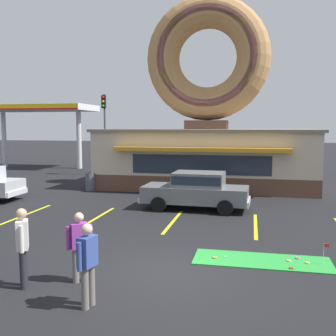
% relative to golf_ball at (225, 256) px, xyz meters
% --- Properties ---
extents(ground_plane, '(160.00, 160.00, 0.00)m').
position_rel_golf_ball_xyz_m(ground_plane, '(-1.27, -1.29, -0.05)').
color(ground_plane, black).
extents(donut_shop_building, '(12.30, 6.75, 10.96)m').
position_rel_golf_ball_xyz_m(donut_shop_building, '(-1.95, 12.66, 3.69)').
color(donut_shop_building, brown).
rests_on(donut_shop_building, ground).
extents(putting_mat, '(3.55, 1.26, 0.03)m').
position_rel_golf_ball_xyz_m(putting_mat, '(0.95, -0.03, -0.04)').
color(putting_mat, green).
rests_on(putting_mat, ground).
extents(mini_donut_near_left, '(0.13, 0.13, 0.04)m').
position_rel_golf_ball_xyz_m(mini_donut_near_left, '(1.67, -0.50, -0.00)').
color(mini_donut_near_left, brown).
rests_on(mini_donut_near_left, putting_mat).
extents(mini_donut_near_right, '(0.13, 0.13, 0.04)m').
position_rel_golf_ball_xyz_m(mini_donut_near_right, '(-0.27, -0.13, -0.00)').
color(mini_donut_near_right, '#D17F47').
rests_on(mini_donut_near_right, putting_mat).
extents(mini_donut_mid_left, '(0.13, 0.13, 0.04)m').
position_rel_golf_ball_xyz_m(mini_donut_mid_left, '(1.64, 0.04, -0.00)').
color(mini_donut_mid_left, '#E5C666').
rests_on(mini_donut_mid_left, putting_mat).
extents(mini_donut_mid_centre, '(0.13, 0.13, 0.04)m').
position_rel_golf_ball_xyz_m(mini_donut_mid_centre, '(1.89, 0.29, -0.00)').
color(mini_donut_mid_centre, '#D8667F').
rests_on(mini_donut_mid_centre, putting_mat).
extents(mini_donut_mid_right, '(0.13, 0.13, 0.04)m').
position_rel_golf_ball_xyz_m(mini_donut_mid_right, '(2.10, -0.03, -0.00)').
color(mini_donut_mid_right, '#E5C666').
rests_on(mini_donut_mid_right, putting_mat).
extents(golf_ball, '(0.04, 0.04, 0.04)m').
position_rel_golf_ball_xyz_m(golf_ball, '(0.00, 0.00, 0.00)').
color(golf_ball, white).
rests_on(golf_ball, putting_mat).
extents(putting_flag_pin, '(0.13, 0.01, 0.55)m').
position_rel_golf_ball_xyz_m(putting_flag_pin, '(2.51, -0.03, 0.39)').
color(putting_flag_pin, silver).
rests_on(putting_flag_pin, putting_mat).
extents(car_grey, '(4.62, 2.11, 1.60)m').
position_rel_golf_ball_xyz_m(car_grey, '(-1.61, 6.02, 0.82)').
color(car_grey, slate).
rests_on(car_grey, ground).
extents(pedestrian_blue_sweater_man, '(0.39, 0.54, 1.76)m').
position_rel_golf_ball_xyz_m(pedestrian_blue_sweater_man, '(-4.21, -2.83, 0.94)').
color(pedestrian_blue_sweater_man, '#232328').
rests_on(pedestrian_blue_sweater_man, ground).
extents(pedestrian_hooded_kid, '(0.49, 0.42, 1.61)m').
position_rel_golf_ball_xyz_m(pedestrian_hooded_kid, '(-3.13, -2.29, 0.83)').
color(pedestrian_hooded_kid, slate).
rests_on(pedestrian_hooded_kid, ground).
extents(pedestrian_leather_jacket_man, '(0.32, 0.58, 1.67)m').
position_rel_golf_ball_xyz_m(pedestrian_leather_jacket_man, '(-2.44, -3.43, 0.88)').
color(pedestrian_leather_jacket_man, slate).
rests_on(pedestrian_leather_jacket_man, ground).
extents(trash_bin, '(0.57, 0.57, 0.97)m').
position_rel_golf_ball_xyz_m(trash_bin, '(-8.00, 9.73, 0.45)').
color(trash_bin, '#51565B').
rests_on(trash_bin, ground).
extents(traffic_light_pole, '(0.28, 0.47, 5.80)m').
position_rel_golf_ball_xyz_m(traffic_light_pole, '(-9.67, 16.32, 3.66)').
color(traffic_light_pole, '#595B60').
rests_on(traffic_light_pole, ground).
extents(gas_station_canopy, '(9.00, 4.46, 5.30)m').
position_rel_golf_ball_xyz_m(gas_station_canopy, '(-16.93, 20.12, 4.81)').
color(gas_station_canopy, silver).
rests_on(gas_station_canopy, ground).
extents(parking_stripe_far_left, '(0.12, 3.60, 0.01)m').
position_rel_golf_ball_xyz_m(parking_stripe_far_left, '(-8.17, 3.71, -0.05)').
color(parking_stripe_far_left, yellow).
rests_on(parking_stripe_far_left, ground).
extents(parking_stripe_left, '(0.12, 3.60, 0.01)m').
position_rel_golf_ball_xyz_m(parking_stripe_left, '(-5.17, 3.71, -0.05)').
color(parking_stripe_left, yellow).
rests_on(parking_stripe_left, ground).
extents(parking_stripe_mid_left, '(0.12, 3.60, 0.01)m').
position_rel_golf_ball_xyz_m(parking_stripe_mid_left, '(-2.17, 3.71, -0.05)').
color(parking_stripe_mid_left, yellow).
rests_on(parking_stripe_mid_left, ground).
extents(parking_stripe_centre, '(0.12, 3.60, 0.01)m').
position_rel_golf_ball_xyz_m(parking_stripe_centre, '(0.83, 3.71, -0.05)').
color(parking_stripe_centre, yellow).
rests_on(parking_stripe_centre, ground).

